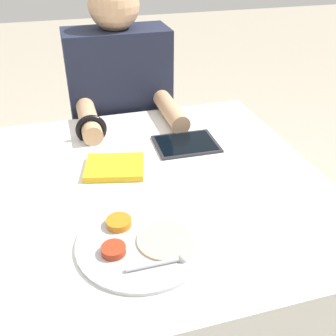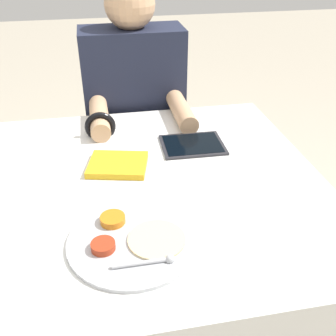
% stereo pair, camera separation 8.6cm
% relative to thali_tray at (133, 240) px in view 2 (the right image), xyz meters
% --- Properties ---
extents(ground_plane, '(12.00, 12.00, 0.00)m').
position_rel_thali_tray_xyz_m(ground_plane, '(0.07, 0.25, -0.71)').
color(ground_plane, '#B2A893').
extents(dining_table, '(1.04, 1.01, 0.70)m').
position_rel_thali_tray_xyz_m(dining_table, '(0.07, 0.25, -0.36)').
color(dining_table, silver).
rests_on(dining_table, ground_plane).
extents(thali_tray, '(0.31, 0.31, 0.03)m').
position_rel_thali_tray_xyz_m(thali_tray, '(0.00, 0.00, 0.00)').
color(thali_tray, '#B7BABF').
rests_on(thali_tray, dining_table).
extents(red_notebook, '(0.21, 0.18, 0.02)m').
position_rel_thali_tray_xyz_m(red_notebook, '(-0.01, 0.35, 0.00)').
color(red_notebook, silver).
rests_on(red_notebook, dining_table).
extents(tablet_device, '(0.22, 0.17, 0.01)m').
position_rel_thali_tray_xyz_m(tablet_device, '(0.25, 0.44, -0.00)').
color(tablet_device, '#28282D').
rests_on(tablet_device, dining_table).
extents(person_diner, '(0.42, 0.48, 1.19)m').
position_rel_thali_tray_xyz_m(person_diner, '(0.11, 0.88, -0.15)').
color(person_diner, black).
rests_on(person_diner, ground_plane).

